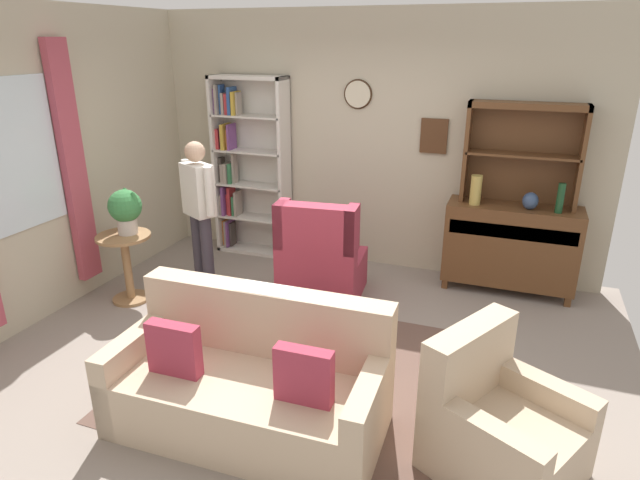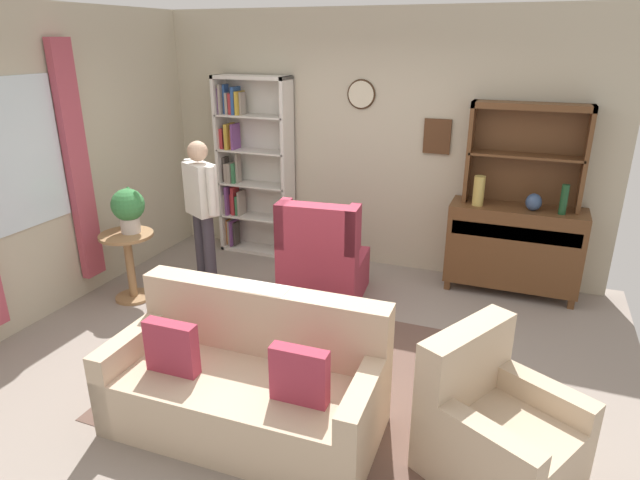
# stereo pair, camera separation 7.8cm
# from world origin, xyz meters

# --- Properties ---
(ground_plane) EXTENTS (5.40, 4.60, 0.02)m
(ground_plane) POSITION_xyz_m (0.00, 0.00, -0.01)
(ground_plane) COLOR gray
(wall_back) EXTENTS (5.00, 0.09, 2.80)m
(wall_back) POSITION_xyz_m (0.00, 2.13, 1.40)
(wall_back) COLOR #BCB299
(wall_back) RESTS_ON ground_plane
(wall_left) EXTENTS (0.16, 4.20, 2.80)m
(wall_left) POSITION_xyz_m (-2.52, -0.04, 1.40)
(wall_left) COLOR #BCB299
(wall_left) RESTS_ON ground_plane
(area_rug) EXTENTS (2.60, 2.19, 0.01)m
(area_rug) POSITION_xyz_m (0.20, -0.30, 0.00)
(area_rug) COLOR brown
(area_rug) RESTS_ON ground_plane
(bookshelf) EXTENTS (0.90, 0.30, 2.10)m
(bookshelf) POSITION_xyz_m (-1.49, 1.95, 1.06)
(bookshelf) COLOR silver
(bookshelf) RESTS_ON ground_plane
(sideboard) EXTENTS (1.30, 0.45, 0.92)m
(sideboard) POSITION_xyz_m (1.56, 1.86, 0.51)
(sideboard) COLOR brown
(sideboard) RESTS_ON ground_plane
(sideboard_hutch) EXTENTS (1.10, 0.26, 1.00)m
(sideboard_hutch) POSITION_xyz_m (1.56, 1.97, 1.56)
(sideboard_hutch) COLOR brown
(sideboard_hutch) RESTS_ON sideboard
(vase_tall) EXTENTS (0.11, 0.11, 0.30)m
(vase_tall) POSITION_xyz_m (1.17, 1.78, 1.07)
(vase_tall) COLOR tan
(vase_tall) RESTS_ON sideboard
(vase_round) EXTENTS (0.15, 0.15, 0.17)m
(vase_round) POSITION_xyz_m (1.69, 1.79, 1.01)
(vase_round) COLOR #33476B
(vase_round) RESTS_ON sideboard
(bottle_wine) EXTENTS (0.07, 0.07, 0.29)m
(bottle_wine) POSITION_xyz_m (1.95, 1.77, 1.06)
(bottle_wine) COLOR #194223
(bottle_wine) RESTS_ON sideboard
(couch_floral) EXTENTS (1.82, 0.89, 0.90)m
(couch_floral) POSITION_xyz_m (0.04, -0.96, 0.31)
(couch_floral) COLOR #C6AD8E
(couch_floral) RESTS_ON ground_plane
(armchair_floral) EXTENTS (1.04, 1.03, 0.88)m
(armchair_floral) POSITION_xyz_m (1.63, -0.80, 0.29)
(armchair_floral) COLOR #C6AD8E
(armchair_floral) RESTS_ON ground_plane
(wingback_chair) EXTENTS (0.86, 0.88, 1.05)m
(wingback_chair) POSITION_xyz_m (-0.19, 0.99, 0.38)
(wingback_chair) COLOR #A33347
(wingback_chair) RESTS_ON ground_plane
(plant_stand) EXTENTS (0.52, 0.52, 0.70)m
(plant_stand) POSITION_xyz_m (-1.98, 0.29, 0.43)
(plant_stand) COLOR #997047
(plant_stand) RESTS_ON ground_plane
(potted_plant_large) EXTENTS (0.32, 0.32, 0.44)m
(potted_plant_large) POSITION_xyz_m (-1.95, 0.35, 0.95)
(potted_plant_large) COLOR beige
(potted_plant_large) RESTS_ON plant_stand
(person_reading) EXTENTS (0.50, 0.34, 1.56)m
(person_reading) POSITION_xyz_m (-1.41, 0.78, 0.91)
(person_reading) COLOR #38333D
(person_reading) RESTS_ON ground_plane
(coffee_table) EXTENTS (0.80, 0.50, 0.42)m
(coffee_table) POSITION_xyz_m (0.05, 0.01, 0.35)
(coffee_table) COLOR brown
(coffee_table) RESTS_ON ground_plane
(book_stack) EXTENTS (0.17, 0.13, 0.10)m
(book_stack) POSITION_xyz_m (0.11, 0.07, 0.47)
(book_stack) COLOR gray
(book_stack) RESTS_ON coffee_table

